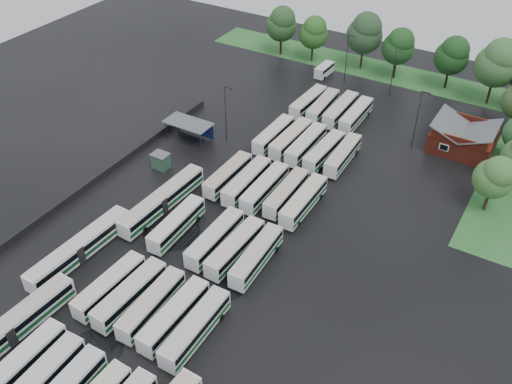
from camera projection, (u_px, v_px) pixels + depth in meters
The scene contains 49 objects.
ground at pixel (198, 248), 77.20m from camera, with size 160.00×160.00×0.00m, color black.
brick_building at pixel (462, 140), 95.49m from camera, with size 10.07×8.60×5.39m.
wash_shed at pixel (190, 124), 97.41m from camera, with size 8.20×4.20×3.58m.
utility_hut at pixel (161, 161), 91.59m from camera, with size 2.70×2.20×2.62m.
grass_strip_north at pixel (384, 71), 120.60m from camera, with size 80.00×10.00×0.01m, color #276228.
west_fence at pixel (114, 168), 91.33m from camera, with size 0.10×50.00×1.20m, color #2D2D30.
bus_r0c0 at pixel (22, 364), 60.52m from camera, with size 2.47×10.97×3.05m.
bus_r0c1 at pixel (40, 381), 58.80m from camera, with size 2.78×11.29×3.12m.
bus_r1c0 at pixel (110, 286), 69.51m from camera, with size 2.62×10.74×2.97m.
bus_r1c1 at pixel (130, 294), 68.33m from camera, with size 2.63×11.11×3.08m.
bus_r1c2 at pixel (152, 304), 67.13m from camera, with size 2.61×10.81×2.99m.
bus_r1c3 at pixel (174, 316), 65.73m from camera, with size 2.40×11.01×3.06m.
bus_r1c4 at pixel (195, 328), 64.28m from camera, with size 2.58×11.23×3.11m.
bus_r2c0 at pixel (177, 224), 78.68m from camera, with size 2.63×10.84×3.00m.
bus_r2c2 at pixel (215, 238), 76.25m from camera, with size 2.41×11.11×3.09m.
bus_r2c3 at pixel (235, 248), 74.80m from camera, with size 2.62×11.06×3.06m.
bus_r2c4 at pixel (256, 256), 73.57m from camera, with size 2.77×11.00×3.04m.
bus_r3c0 at pixel (228, 175), 87.94m from camera, with size 2.31×10.64×2.96m.
bus_r3c1 at pixel (247, 181), 86.49m from camera, with size 2.56×11.17×3.10m.
bus_r3c2 at pixel (265, 188), 85.22m from camera, with size 2.51×11.13×3.09m.
bus_r3c3 at pixel (286, 193), 84.33m from camera, with size 2.45×10.71×2.97m.
bus_r3c4 at pixel (304, 201), 82.66m from camera, with size 2.44×11.16×3.10m.
bus_r4c0 at pixel (274, 135), 97.29m from camera, with size 2.35×10.77×2.99m.
bus_r4c1 at pixel (291, 139), 96.16m from camera, with size 2.61×11.19×3.10m.
bus_r4c2 at pixel (306, 144), 94.71m from camera, with size 2.42×11.18×3.11m.
bus_r4c3 at pixel (324, 151), 93.21m from camera, with size 2.66×10.85×3.00m.
bus_r4c4 at pixel (343, 155), 92.32m from camera, with size 2.58×10.77×2.98m.
bus_r5c0 at pixel (308, 102), 106.59m from camera, with size 2.68×10.76×2.97m.
bus_r5c1 at pixel (323, 106), 105.27m from camera, with size 2.69×10.74×2.97m.
bus_r5c2 at pixel (340, 110), 104.06m from camera, with size 2.40×11.12×3.09m.
bus_r5c3 at pixel (356, 115), 102.59m from camera, with size 2.39×10.84×3.01m.
artic_bus_west_a at pixel (11, 328), 64.24m from camera, with size 3.13×16.73×3.09m.
artic_bus_west_b at pixel (162, 200), 82.79m from camera, with size 2.89×16.67×3.08m.
artic_bus_west_c at pixel (80, 248), 74.71m from camera, with size 2.99×16.60×3.07m.
minibus at pixel (324, 70), 118.26m from camera, with size 2.22×5.47×2.36m.
tree_north_0 at pixel (282, 24), 123.11m from camera, with size 6.70×6.70×11.09m.
tree_north_1 at pixel (314, 32), 120.78m from camera, with size 6.16×6.16×10.20m.
tree_north_2 at pixel (365, 33), 116.87m from camera, with size 7.48×7.48×12.40m.
tree_north_3 at pixel (399, 46), 113.96m from camera, with size 6.54×6.54×10.84m.
tree_north_4 at pixel (453, 55), 110.13m from camera, with size 6.67×6.67×11.05m.
tree_north_5 at pixel (499, 62), 104.19m from camera, with size 8.00×8.00×13.26m.
tree_east_0 at pixel (495, 177), 79.95m from camera, with size 5.77×5.73×9.49m.
lamp_post_ne at pixel (418, 116), 93.38m from camera, with size 1.64×0.32×10.66m.
lamp_post_nw at pixel (226, 109), 95.30m from camera, with size 1.61×0.31×10.43m.
lamp_post_back_w at pixel (347, 55), 113.17m from camera, with size 1.55×0.30×10.09m.
lamp_post_back_e at pixel (394, 69), 109.00m from camera, with size 1.43×0.28×9.28m.
puddle_0 at pixel (96, 349), 64.06m from camera, with size 6.21×6.21×0.01m, color black.
puddle_2 at pixel (172, 232), 79.86m from camera, with size 8.06×8.06×0.01m, color black.
puddle_3 at pixel (229, 288), 71.35m from camera, with size 3.95×3.95×0.01m, color black.
Camera 1 is at (35.79, -44.67, 52.95)m, focal length 40.00 mm.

